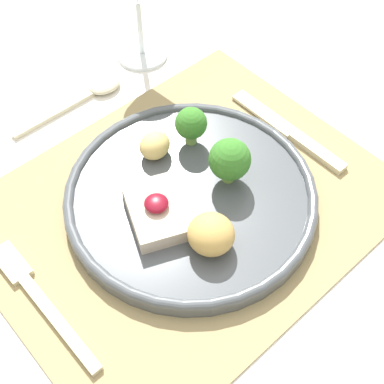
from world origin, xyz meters
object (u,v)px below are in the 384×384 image
(knife, at_px, (294,135))
(fork, at_px, (37,295))
(dinner_plate, at_px, (192,194))
(spoon, at_px, (91,92))

(knife, bearing_deg, fork, 176.90)
(dinner_plate, height_order, knife, dinner_plate)
(fork, distance_m, spoon, 0.30)
(dinner_plate, xyz_separation_m, knife, (0.16, -0.01, -0.01))
(knife, height_order, spoon, spoon)
(fork, bearing_deg, dinner_plate, -7.43)
(dinner_plate, bearing_deg, knife, -3.54)
(dinner_plate, bearing_deg, spoon, 84.67)
(knife, distance_m, spoon, 0.28)
(fork, bearing_deg, spoon, 41.52)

